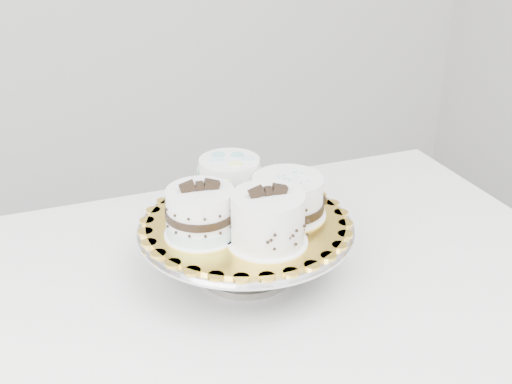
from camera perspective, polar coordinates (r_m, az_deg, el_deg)
name	(u,v)px	position (r m, az deg, el deg)	size (l,w,h in m)	color
table	(247,326)	(1.09, -0.78, -11.85)	(1.19, 0.83, 0.75)	white
cake_stand	(246,239)	(1.03, -0.89, -4.24)	(0.34, 0.34, 0.09)	gray
cake_board	(246,222)	(1.01, -0.91, -2.70)	(0.31, 0.31, 0.00)	gold
cake_swirl	(268,220)	(0.94, 1.05, -2.52)	(0.12, 0.12, 0.10)	white
cake_banded	(201,214)	(0.97, -4.93, -1.96)	(0.12, 0.12, 0.09)	white
cake_dots	(230,179)	(1.06, -2.36, 1.15)	(0.13, 0.13, 0.08)	white
cake_ribbon	(288,197)	(1.02, 2.87, -0.49)	(0.13, 0.12, 0.07)	white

